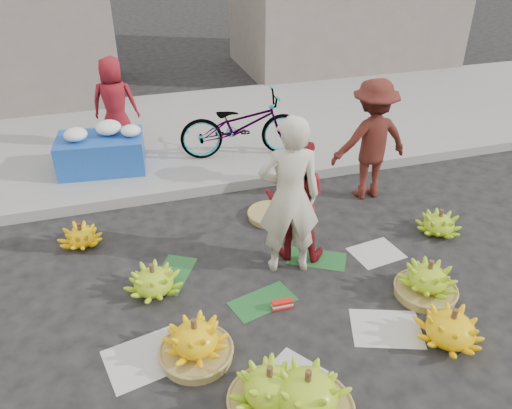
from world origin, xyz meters
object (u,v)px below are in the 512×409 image
object	(u,v)px
flower_table	(102,151)
bicycle	(242,125)
vendor_cream	(289,197)
banana_bunch_4	(427,281)
banana_bunch_0	(195,342)

from	to	relation	value
flower_table	bicycle	world-z (taller)	bicycle
vendor_cream	flower_table	xyz separation A→B (m)	(-1.81, 2.83, -0.48)
banana_bunch_4	bicycle	world-z (taller)	bicycle
flower_table	bicycle	distance (m)	2.08
flower_table	bicycle	size ratio (longest dim) A/B	0.68
banana_bunch_4	vendor_cream	world-z (taller)	vendor_cream
vendor_cream	bicycle	xyz separation A→B (m)	(0.25, 2.70, -0.27)
banana_bunch_4	bicycle	distance (m)	3.70
banana_bunch_4	flower_table	xyz separation A→B (m)	(-3.00, 3.69, 0.22)
flower_table	banana_bunch_0	bearing A→B (deg)	-74.79
vendor_cream	bicycle	size ratio (longest dim) A/B	0.95
banana_bunch_0	flower_table	size ratio (longest dim) A/B	0.50
banana_bunch_0	vendor_cream	distance (m)	1.70
banana_bunch_0	banana_bunch_4	bearing A→B (deg)	3.02
banana_bunch_4	bicycle	bearing A→B (deg)	104.84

